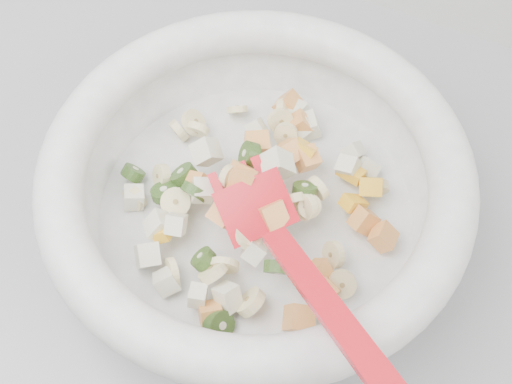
% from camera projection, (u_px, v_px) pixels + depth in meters
% --- Properties ---
extents(counter, '(2.00, 0.60, 0.90)m').
position_uv_depth(counter, '(316.00, 350.00, 1.02)').
color(counter, gray).
rests_on(counter, ground).
extents(mixing_bowl, '(0.39, 0.38, 0.16)m').
position_uv_depth(mixing_bowl, '(256.00, 186.00, 0.58)').
color(mixing_bowl, white).
rests_on(mixing_bowl, counter).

